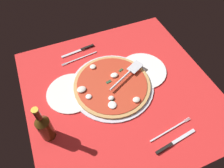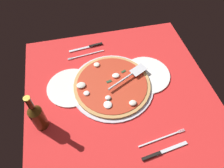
{
  "view_description": "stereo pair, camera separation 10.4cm",
  "coord_description": "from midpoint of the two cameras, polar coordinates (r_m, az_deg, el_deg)",
  "views": [
    {
      "loc": [
        -26.94,
        -53.85,
        85.38
      ],
      "look_at": [
        -2.97,
        4.1,
        2.05
      ],
      "focal_mm": 33.34,
      "sensor_mm": 36.0,
      "label": 1
    },
    {
      "loc": [
        -17.02,
        -57.02,
        85.38
      ],
      "look_at": [
        -2.97,
        4.1,
        2.05
      ],
      "focal_mm": 33.34,
      "sensor_mm": 36.0,
      "label": 2
    }
  ],
  "objects": [
    {
      "name": "place_setting_near",
      "position": [
        0.94,
        12.9,
        -14.23
      ],
      "size": [
        22.2,
        13.8,
        1.4
      ],
      "rotation": [
        0.0,
        0.0,
        0.13
      ],
      "color": "white",
      "rests_on": "ground_plane"
    },
    {
      "name": "beer_bottle",
      "position": [
        0.91,
        -21.26,
        -11.12
      ],
      "size": [
        5.88,
        5.88,
        22.18
      ],
      "color": "#482F10",
      "rests_on": "ground_plane"
    },
    {
      "name": "ground_plane",
      "position": [
        1.04,
        -0.48,
        -2.16
      ],
      "size": [
        92.37,
        92.37,
        0.8
      ],
      "primitive_type": "cube",
      "color": "red"
    },
    {
      "name": "dinner_plate_right",
      "position": [
        1.12,
        5.78,
        3.54
      ],
      "size": [
        25.25,
        25.25,
        1.0
      ],
      "primitive_type": "cylinder",
      "color": "white",
      "rests_on": "ground_plane"
    },
    {
      "name": "dinner_plate_left",
      "position": [
        1.06,
        -13.95,
        -2.56
      ],
      "size": [
        24.1,
        24.1,
        1.0
      ],
      "primitive_type": "cylinder",
      "color": "white",
      "rests_on": "ground_plane"
    },
    {
      "name": "place_setting_far",
      "position": [
        1.22,
        -11.17,
        7.85
      ],
      "size": [
        21.46,
        14.96,
        1.4
      ],
      "rotation": [
        0.0,
        0.0,
        3.26
      ],
      "color": "white",
      "rests_on": "ground_plane"
    },
    {
      "name": "checker_pattern",
      "position": [
        1.04,
        -0.48,
        -2.02
      ],
      "size": [
        92.37,
        92.37,
        0.1
      ],
      "color": "silver",
      "rests_on": "ground_plane"
    },
    {
      "name": "pizza_pan",
      "position": [
        1.05,
        -2.82,
        -0.67
      ],
      "size": [
        42.09,
        42.09,
        0.95
      ],
      "primitive_type": "cylinder",
      "color": "silver",
      "rests_on": "ground_plane"
    },
    {
      "name": "pizza_server",
      "position": [
        1.05,
        1.42,
        2.57
      ],
      "size": [
        22.98,
        13.55,
        1.0
      ],
      "rotation": [
        0.0,
        0.0,
        0.46
      ],
      "color": "silver",
      "rests_on": "pizza"
    },
    {
      "name": "pizza",
      "position": [
        1.04,
        -2.94,
        -0.36
      ],
      "size": [
        38.68,
        38.68,
        2.69
      ],
      "color": "tan",
      "rests_on": "pizza_pan"
    }
  ]
}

